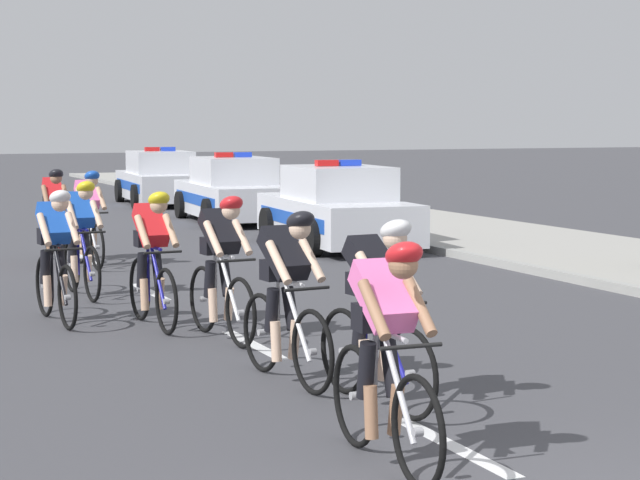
# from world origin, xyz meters

# --- Properties ---
(sidewalk_slab) EXTENTS (4.21, 60.00, 0.12)m
(sidewalk_slab) POSITION_xyz_m (7.78, 14.00, 0.06)
(sidewalk_slab) COLOR #A3A099
(sidewalk_slab) RESTS_ON ground
(kerb_edge) EXTENTS (0.16, 60.00, 0.13)m
(kerb_edge) POSITION_xyz_m (5.76, 14.00, 0.07)
(kerb_edge) COLOR #9E9E99
(kerb_edge) RESTS_ON ground
(lane_markings_centre) EXTENTS (0.14, 17.60, 0.01)m
(lane_markings_centre) POSITION_xyz_m (0.00, 6.40, 0.00)
(lane_markings_centre) COLOR white
(lane_markings_centre) RESTS_ON ground
(cyclist_lead) EXTENTS (0.43, 1.72, 1.56)m
(cyclist_lead) POSITION_xyz_m (-0.66, 2.15, 0.79)
(cyclist_lead) COLOR black
(cyclist_lead) RESTS_ON ground
(cyclist_second) EXTENTS (0.45, 1.72, 1.56)m
(cyclist_second) POSITION_xyz_m (0.01, 3.61, 0.79)
(cyclist_second) COLOR black
(cyclist_second) RESTS_ON ground
(cyclist_third) EXTENTS (0.44, 1.72, 1.56)m
(cyclist_third) POSITION_xyz_m (-0.33, 4.67, 0.79)
(cyclist_third) COLOR black
(cyclist_third) RESTS_ON ground
(cyclist_fourth) EXTENTS (0.44, 1.72, 1.56)m
(cyclist_fourth) POSITION_xyz_m (-0.21, 6.76, 0.79)
(cyclist_fourth) COLOR black
(cyclist_fourth) RESTS_ON ground
(cyclist_fifth) EXTENTS (0.42, 1.72, 1.56)m
(cyclist_fifth) POSITION_xyz_m (-0.67, 7.77, 0.79)
(cyclist_fifth) COLOR black
(cyclist_fifth) RESTS_ON ground
(cyclist_sixth) EXTENTS (0.44, 1.72, 1.56)m
(cyclist_sixth) POSITION_xyz_m (-1.61, 8.47, 0.79)
(cyclist_sixth) COLOR black
(cyclist_sixth) RESTS_ON ground
(cyclist_seventh) EXTENTS (0.43, 1.72, 1.56)m
(cyclist_seventh) POSITION_xyz_m (-0.93, 10.28, 0.79)
(cyclist_seventh) COLOR black
(cyclist_seventh) RESTS_ON ground
(cyclist_eighth) EXTENTS (0.43, 1.72, 1.56)m
(cyclist_eighth) POSITION_xyz_m (-0.17, 13.33, 0.79)
(cyclist_eighth) COLOR black
(cyclist_eighth) RESTS_ON ground
(cyclist_ninth) EXTENTS (0.42, 1.72, 1.56)m
(cyclist_ninth) POSITION_xyz_m (-0.54, 14.22, 0.79)
(cyclist_ninth) COLOR black
(cyclist_ninth) RESTS_ON ground
(police_car_nearest) EXTENTS (2.28, 4.53, 1.59)m
(police_car_nearest) POSITION_xyz_m (4.62, 14.46, 0.68)
(police_car_nearest) COLOR silver
(police_car_nearest) RESTS_ON ground
(police_car_second) EXTENTS (2.25, 4.52, 1.59)m
(police_car_second) POSITION_xyz_m (4.62, 20.17, 0.68)
(police_car_second) COLOR silver
(police_car_second) RESTS_ON ground
(police_car_third) EXTENTS (2.28, 4.53, 1.59)m
(police_car_third) POSITION_xyz_m (4.62, 26.24, 0.68)
(police_car_third) COLOR silver
(police_car_third) RESTS_ON ground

